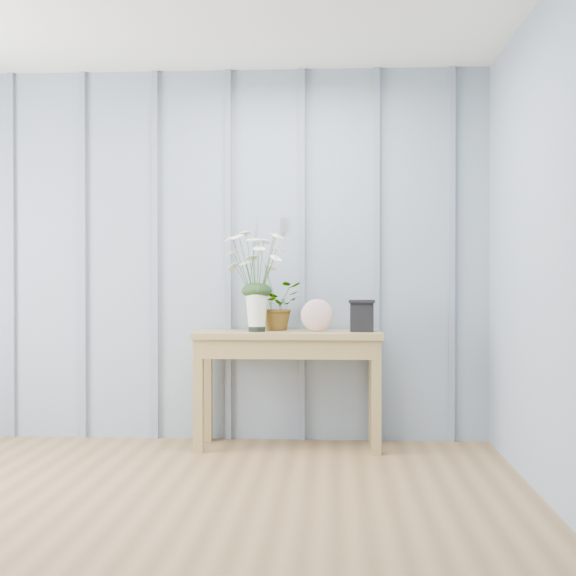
# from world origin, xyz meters

# --- Properties ---
(ground) EXTENTS (4.50, 4.50, 0.00)m
(ground) POSITION_xyz_m (0.00, 0.00, 0.00)
(ground) COLOR brown
(ground) RESTS_ON ground
(room_shell) EXTENTS (4.00, 4.50, 2.50)m
(room_shell) POSITION_xyz_m (0.00, 0.92, 1.99)
(room_shell) COLOR #8A9AAC
(room_shell) RESTS_ON ground
(sideboard) EXTENTS (1.20, 0.45, 0.75)m
(sideboard) POSITION_xyz_m (0.67, 1.99, 0.64)
(sideboard) COLOR olive
(sideboard) RESTS_ON ground
(daisy_vase) EXTENTS (0.48, 0.36, 0.68)m
(daisy_vase) POSITION_xyz_m (0.47, 1.96, 1.17)
(daisy_vase) COLOR black
(daisy_vase) RESTS_ON sideboard
(spider_plant) EXTENTS (0.38, 0.37, 0.32)m
(spider_plant) POSITION_xyz_m (0.60, 2.11, 0.91)
(spider_plant) COLOR black
(spider_plant) RESTS_ON sideboard
(felt_disc_vessel) EXTENTS (0.21, 0.07, 0.21)m
(felt_disc_vessel) POSITION_xyz_m (0.86, 1.98, 0.85)
(felt_disc_vessel) COLOR #9B5260
(felt_disc_vessel) RESTS_ON sideboard
(carved_box) EXTENTS (0.17, 0.14, 0.20)m
(carved_box) POSITION_xyz_m (1.15, 1.99, 0.85)
(carved_box) COLOR black
(carved_box) RESTS_ON sideboard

